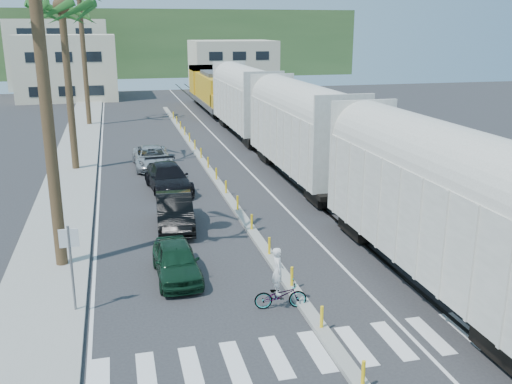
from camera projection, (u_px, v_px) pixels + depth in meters
ground at (310, 316)px, 18.25m from camera, size 140.00×140.00×0.00m
sidewalk at (75, 159)px, 39.55m from camera, size 3.00×90.00×0.15m
rails at (254, 143)px, 45.50m from camera, size 1.56×100.00×0.06m
median at (208, 169)px, 36.83m from camera, size 0.45×60.00×0.85m
crosswalk at (333, 349)px, 16.39m from camera, size 14.00×2.20×0.01m
lane_markings at (167, 155)px, 41.05m from camera, size 9.42×90.00×0.01m
freight_train at (275, 118)px, 39.06m from camera, size 3.00×60.94×5.85m
street_sign at (71, 257)px, 17.87m from camera, size 0.60×0.08×3.00m
buildings at (105, 60)px, 82.32m from camera, size 38.00×27.00×10.00m
hillside at (140, 43)px, 109.77m from camera, size 80.00×20.00×12.00m
car_lead at (176, 261)px, 20.90m from camera, size 1.74×3.96×1.33m
car_second at (175, 212)px, 26.15m from camera, size 2.15×4.82×1.53m
car_third at (168, 178)px, 32.02m from camera, size 3.14×5.59×1.50m
car_rear at (152, 157)px, 37.29m from camera, size 2.58×5.14×1.39m
cyclist at (280, 289)px, 18.60m from camera, size 1.06×1.89×2.13m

